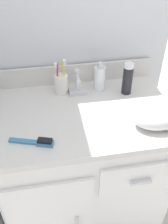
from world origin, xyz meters
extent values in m
plane|color=beige|center=(0.00, 0.00, 0.00)|extent=(6.00, 6.00, 0.00)
cube|color=silver|center=(0.00, 0.34, 1.10)|extent=(1.05, 0.08, 2.20)
cube|color=white|center=(0.00, 0.00, 0.39)|extent=(0.84, 0.54, 0.78)
cube|color=white|center=(-0.20, -0.28, 0.35)|extent=(0.41, 0.02, 0.63)
cube|color=white|center=(0.21, -0.28, 0.61)|extent=(0.37, 0.02, 0.19)
cube|color=silver|center=(-0.08, -0.30, 0.35)|extent=(0.02, 0.02, 0.09)
cube|color=silver|center=(0.21, -0.30, 0.61)|extent=(0.10, 0.02, 0.01)
cube|color=silver|center=(0.00, 0.00, 0.80)|extent=(0.87, 0.58, 0.03)
ellipsoid|color=beige|center=(0.00, 0.00, 0.71)|extent=(0.41, 0.27, 0.20)
cylinder|color=silver|center=(0.00, 0.00, 0.62)|extent=(0.03, 0.03, 0.01)
cube|color=silver|center=(0.00, 0.28, 0.87)|extent=(0.87, 0.02, 0.11)
cube|color=silver|center=(0.00, 0.17, 0.82)|extent=(0.09, 0.06, 0.02)
cylinder|color=silver|center=(0.00, 0.17, 0.88)|extent=(0.02, 0.02, 0.08)
cylinder|color=silver|center=(0.00, 0.14, 0.92)|extent=(0.02, 0.06, 0.02)
sphere|color=silver|center=(0.00, 0.18, 0.94)|extent=(0.03, 0.03, 0.03)
cylinder|color=white|center=(-0.08, 0.19, 0.86)|extent=(0.07, 0.07, 0.10)
cylinder|color=yellow|center=(-0.06, 0.20, 0.90)|extent=(0.02, 0.01, 0.16)
cube|color=white|center=(-0.06, 0.20, 0.98)|extent=(0.01, 0.02, 0.03)
cylinder|color=#D13838|center=(-0.10, 0.19, 0.90)|extent=(0.02, 0.01, 0.15)
cube|color=white|center=(-0.11, 0.19, 0.97)|extent=(0.01, 0.02, 0.03)
cylinder|color=white|center=(0.12, 0.18, 0.88)|extent=(0.06, 0.06, 0.13)
cylinder|color=silver|center=(0.12, 0.18, 0.96)|extent=(0.03, 0.03, 0.03)
cylinder|color=silver|center=(0.12, 0.17, 0.97)|extent=(0.01, 0.03, 0.01)
cylinder|color=black|center=(0.25, 0.12, 0.89)|extent=(0.05, 0.05, 0.15)
cylinder|color=white|center=(0.25, 0.12, 0.97)|extent=(0.05, 0.05, 0.02)
cube|color=teal|center=(-0.28, -0.16, 0.82)|extent=(0.12, 0.06, 0.01)
cube|color=teal|center=(-0.19, -0.19, 0.82)|extent=(0.08, 0.05, 0.02)
cube|color=black|center=(-0.19, -0.19, 0.84)|extent=(0.06, 0.04, 0.01)
ellipsoid|color=white|center=(0.30, -0.16, 0.87)|extent=(0.22, 0.15, 0.11)
camera|label=1|loc=(-0.16, -0.93, 1.54)|focal=40.00mm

